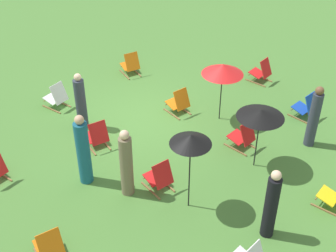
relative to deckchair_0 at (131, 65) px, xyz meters
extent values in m
plane|color=#477A33|center=(1.32, 2.61, -0.37)|extent=(40.00, 40.00, 0.00)
cube|color=olive|center=(-0.23, -0.02, -0.35)|extent=(0.14, 0.76, 0.04)
cube|color=olive|center=(0.21, -0.08, -0.35)|extent=(0.14, 0.76, 0.04)
cube|color=orange|center=(-0.02, -0.15, -0.10)|extent=(0.54, 0.50, 0.13)
cube|color=orange|center=(0.02, 0.14, 0.18)|extent=(0.51, 0.31, 0.57)
cylinder|color=olive|center=(-0.05, -0.35, -0.17)|extent=(0.44, 0.09, 0.03)
cube|color=olive|center=(-3.36, 2.96, -0.35)|extent=(0.19, 0.75, 0.04)
cube|color=olive|center=(-2.93, 3.05, -0.35)|extent=(0.19, 0.75, 0.04)
cube|color=red|center=(-3.12, 2.91, -0.10)|extent=(0.56, 0.52, 0.13)
cube|color=red|center=(-3.19, 3.20, 0.18)|extent=(0.52, 0.34, 0.57)
cylinder|color=olive|center=(-3.08, 2.71, -0.17)|extent=(0.44, 0.12, 0.03)
cube|color=olive|center=(5.44, 5.52, -0.35)|extent=(0.10, 0.76, 0.04)
cube|color=orange|center=(5.66, 5.40, -0.10)|extent=(0.52, 0.47, 0.13)
cube|color=orange|center=(5.68, 5.70, 0.18)|extent=(0.50, 0.29, 0.57)
cylinder|color=olive|center=(5.64, 5.20, -0.17)|extent=(0.44, 0.07, 0.03)
cube|color=olive|center=(-0.32, 8.05, -0.35)|extent=(0.22, 0.75, 0.04)
cube|color=olive|center=(0.11, 8.16, -0.35)|extent=(0.22, 0.75, 0.04)
cube|color=yellow|center=(-0.08, 8.01, -0.10)|extent=(0.57, 0.54, 0.13)
cylinder|color=olive|center=(-0.03, 7.81, -0.17)|extent=(0.43, 0.13, 0.03)
cube|color=olive|center=(2.45, 5.17, -0.35)|extent=(0.04, 0.76, 0.04)
cube|color=olive|center=(2.89, 5.17, -0.35)|extent=(0.04, 0.76, 0.04)
cube|color=red|center=(2.67, 5.07, -0.10)|extent=(0.48, 0.43, 0.13)
cube|color=red|center=(2.67, 5.37, 0.18)|extent=(0.48, 0.25, 0.57)
cylinder|color=olive|center=(2.67, 4.87, -0.17)|extent=(0.44, 0.03, 0.03)
cube|color=olive|center=(2.76, 2.84, -0.35)|extent=(0.11, 0.76, 0.04)
cube|color=olive|center=(3.20, 2.79, -0.35)|extent=(0.11, 0.76, 0.04)
cube|color=red|center=(2.97, 2.71, -0.10)|extent=(0.52, 0.48, 0.13)
cube|color=red|center=(3.00, 3.01, 0.18)|extent=(0.50, 0.30, 0.57)
cylinder|color=olive|center=(2.95, 2.52, -0.17)|extent=(0.44, 0.07, 0.03)
cube|color=olive|center=(2.75, 0.27, -0.35)|extent=(0.27, 0.74, 0.04)
cube|color=olive|center=(3.17, 0.40, -0.35)|extent=(0.27, 0.74, 0.04)
cube|color=white|center=(2.99, 0.24, -0.10)|extent=(0.59, 0.56, 0.13)
cube|color=white|center=(2.90, 0.53, 0.18)|extent=(0.53, 0.38, 0.57)
cylinder|color=olive|center=(3.05, 0.05, -0.17)|extent=(0.43, 0.16, 0.03)
cube|color=olive|center=(-2.79, 5.28, -0.35)|extent=(0.12, 0.76, 0.04)
cube|color=olive|center=(-2.36, 5.33, -0.35)|extent=(0.12, 0.76, 0.04)
cube|color=#1947B7|center=(-2.56, 5.21, -0.10)|extent=(0.53, 0.49, 0.13)
cube|color=#1947B7|center=(-2.60, 5.51, 0.18)|extent=(0.51, 0.30, 0.57)
cylinder|color=olive|center=(-2.54, 5.01, -0.17)|extent=(0.44, 0.08, 0.03)
cube|color=olive|center=(-0.28, 5.18, -0.35)|extent=(0.15, 0.76, 0.04)
cube|color=olive|center=(0.15, 5.24, -0.35)|extent=(0.15, 0.76, 0.04)
cube|color=red|center=(-0.05, 5.11, -0.10)|extent=(0.54, 0.50, 0.13)
cube|color=red|center=(-0.09, 5.41, 0.18)|extent=(0.51, 0.32, 0.57)
cylinder|color=olive|center=(-0.02, 4.91, -0.17)|extent=(0.44, 0.10, 0.03)
cube|color=olive|center=(0.00, 2.83, -0.35)|extent=(0.05, 0.76, 0.04)
cube|color=olive|center=(0.44, 2.84, -0.35)|extent=(0.05, 0.76, 0.04)
cube|color=orange|center=(0.22, 2.74, -0.10)|extent=(0.49, 0.44, 0.13)
cube|color=orange|center=(0.22, 3.04, 0.18)|extent=(0.48, 0.26, 0.57)
cylinder|color=olive|center=(0.22, 2.54, -0.17)|extent=(0.44, 0.04, 0.03)
cube|color=olive|center=(5.49, 2.43, -0.35)|extent=(0.23, 0.74, 0.04)
cylinder|color=black|center=(-0.55, 3.85, 0.51)|extent=(0.03, 0.03, 1.76)
cone|color=red|center=(-0.55, 3.85, 1.27)|extent=(1.18, 1.18, 0.30)
cylinder|color=black|center=(0.21, 5.98, 0.46)|extent=(0.03, 0.03, 1.67)
cone|color=black|center=(0.21, 5.98, 1.22)|extent=(1.16, 1.16, 0.20)
cylinder|color=black|center=(2.47, 6.08, 0.63)|extent=(0.03, 0.03, 1.99)
cone|color=black|center=(2.47, 6.08, 1.53)|extent=(0.91, 0.91, 0.22)
cylinder|color=#72664C|center=(3.33, 4.85, 0.43)|extent=(0.40, 0.40, 1.59)
sphere|color=beige|center=(3.33, 4.85, 1.32)|extent=(0.22, 0.22, 0.22)
cylinder|color=black|center=(1.68, 7.77, 0.41)|extent=(0.40, 0.40, 1.55)
sphere|color=beige|center=(1.68, 7.77, 1.28)|extent=(0.21, 0.21, 0.21)
cylinder|color=#333847|center=(2.82, 1.77, 0.39)|extent=(0.32, 0.32, 1.51)
sphere|color=beige|center=(2.82, 1.77, 1.24)|extent=(0.21, 0.21, 0.21)
cylinder|color=#333847|center=(-1.64, 6.26, 0.42)|extent=(0.36, 0.36, 1.58)
sphere|color=brown|center=(-1.64, 6.26, 1.31)|extent=(0.22, 0.22, 0.22)
cylinder|color=#195972|center=(3.90, 3.88, 0.48)|extent=(0.45, 0.45, 1.70)
sphere|color=tan|center=(3.90, 3.88, 1.43)|extent=(0.22, 0.22, 0.22)
camera|label=1|loc=(7.58, 11.95, 7.28)|focal=49.57mm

